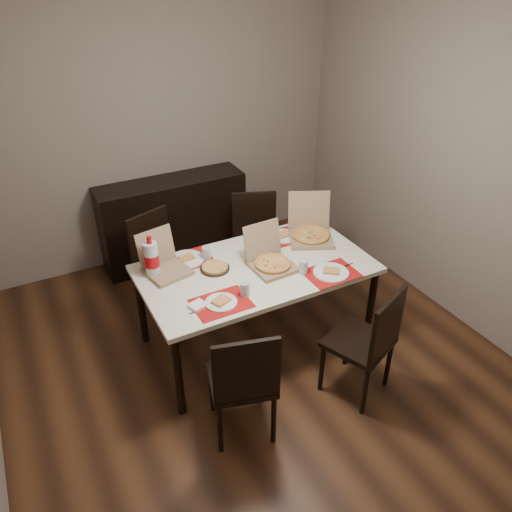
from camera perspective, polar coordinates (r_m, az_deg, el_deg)
name	(u,v)px	position (r m, az deg, el deg)	size (l,w,h in m)	color
ground	(252,358)	(4.21, -0.44, -11.58)	(3.80, 4.00, 0.02)	#482916
room_walls	(223,138)	(3.64, -3.79, 13.36)	(3.84, 4.02, 2.62)	gray
sideboard	(174,220)	(5.30, -9.40, 4.04)	(1.50, 0.40, 0.90)	black
dining_table	(256,274)	(3.94, 0.00, -2.06)	(1.80, 1.00, 0.75)	beige
chair_near_left	(243,380)	(3.30, -1.47, -13.96)	(0.52, 0.52, 0.93)	black
chair_near_right	(369,340)	(3.67, 12.75, -9.32)	(0.55, 0.55, 0.93)	black
chair_far_left	(159,259)	(4.54, -10.99, -0.31)	(0.54, 0.54, 0.93)	black
chair_far_right	(255,237)	(4.79, -0.06, 2.15)	(0.55, 0.55, 0.93)	black
setting_near_left	(225,299)	(3.53, -3.58, -4.96)	(0.47, 0.30, 0.11)	#B40D0C
setting_near_right	(324,271)	(3.85, 7.79, -1.72)	(0.46, 0.30, 0.11)	#B40D0C
setting_far_left	(189,258)	(4.01, -7.66, -0.25)	(0.49, 0.30, 0.11)	#B40D0C
setting_far_right	(278,236)	(4.29, 2.57, 2.28)	(0.52, 0.30, 0.11)	#B40D0C
napkin_loose	(264,265)	(3.91, 0.92, -1.04)	(0.12, 0.11, 0.02)	white
pizza_box_center	(271,261)	(3.88, 1.69, -0.55)	(0.34, 0.37, 0.32)	#8B6F50
pizza_box_right	(310,232)	(4.30, 6.22, 2.72)	(0.49, 0.51, 0.36)	#8B6F50
pizza_box_left	(164,265)	(3.89, -10.43, -0.99)	(0.37, 0.39, 0.31)	#8B6F50
faina_plate	(215,268)	(3.88, -4.73, -1.35)	(0.23, 0.23, 0.03)	black
dip_bowl	(253,251)	(4.08, -0.31, 0.60)	(0.13, 0.13, 0.03)	white
soda_bottle	(152,259)	(3.81, -11.83, -0.37)	(0.11, 0.11, 0.34)	silver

